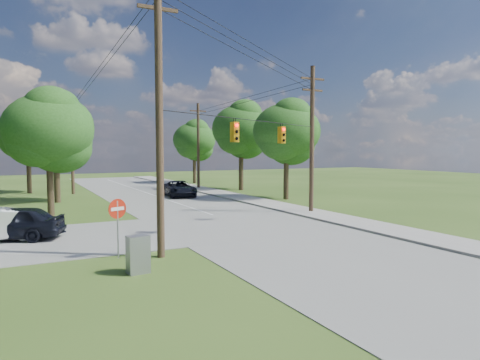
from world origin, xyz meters
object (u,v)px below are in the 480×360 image
pole_north_w (72,144)px  control_cabinet (138,254)px  pole_sw (159,109)px  car_main_north (179,189)px  pole_ne (312,137)px  car_cross_dark (11,223)px  do_not_enter_sign (118,215)px  pole_north_e (198,145)px

pole_north_w → control_cabinet: pole_north_w is taller
pole_sw → pole_north_w: bearing=90.8°
car_main_north → pole_ne: bearing=-64.7°
car_cross_dark → do_not_enter_sign: size_ratio=1.99×
pole_ne → car_cross_dark: size_ratio=2.10×
pole_ne → car_cross_dark: (-19.21, -0.90, -4.58)m
pole_north_e → pole_north_w: same height
pole_north_e → car_main_north: pole_north_e is taller
pole_ne → pole_north_w: 26.03m
car_cross_dark → pole_sw: bearing=61.7°
pole_north_w → car_main_north: pole_north_w is taller
pole_ne → car_cross_dark: bearing=-177.3°
pole_north_w → pole_sw: bearing=-89.2°
pole_sw → pole_north_e: size_ratio=1.20×
car_cross_dark → do_not_enter_sign: bearing=54.8°
car_main_north → do_not_enter_sign: size_ratio=2.17×
pole_north_w → do_not_enter_sign: pole_north_w is taller
car_cross_dark → control_cabinet: bearing=47.6°
pole_ne → pole_north_w: (-13.90, 22.00, -0.34)m
pole_ne → car_main_north: bearing=109.0°
pole_north_w → do_not_enter_sign: 29.22m
pole_north_w → car_cross_dark: (-5.31, -22.90, -4.24)m
pole_ne → pole_north_e: pole_ne is taller
car_main_north → do_not_enter_sign: 23.80m
car_cross_dark → do_not_enter_sign: (4.04, -6.10, 0.94)m
pole_sw → control_cabinet: 6.03m
pole_north_w → car_main_north: (8.91, -7.51, -4.34)m
pole_ne → pole_north_w: pole_ne is taller
pole_ne → control_cabinet: 18.35m
pole_north_w → car_cross_dark: bearing=-103.1°
do_not_enter_sign → pole_ne: bearing=3.4°
car_cross_dark → control_cabinet: size_ratio=3.59×
pole_sw → car_main_north: size_ratio=2.20×
pole_north_w → car_main_north: size_ratio=1.84×
pole_north_e → control_cabinet: (-14.95, -31.53, -4.43)m
car_cross_dark → do_not_enter_sign: do_not_enter_sign is taller
pole_north_e → car_cross_dark: 30.19m
pole_north_e → do_not_enter_sign: bearing=-117.6°
car_cross_dark → car_main_north: 20.95m
car_main_north → do_not_enter_sign: (-10.17, -21.49, 1.04)m
car_cross_dark → car_main_north: car_cross_dark is taller
pole_north_e → do_not_enter_sign: pole_north_e is taller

